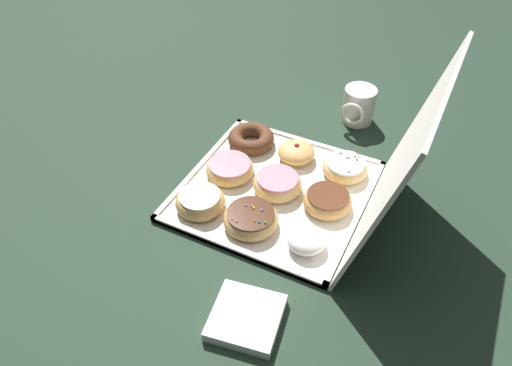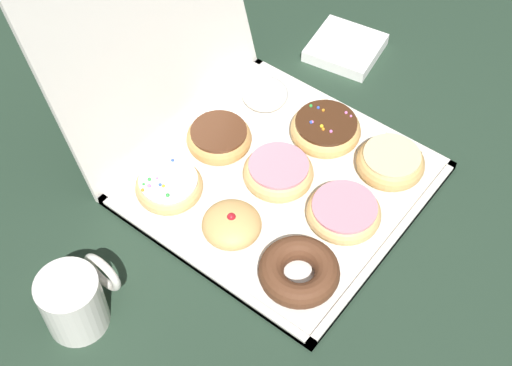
% 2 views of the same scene
% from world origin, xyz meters
% --- Properties ---
extents(ground_plane, '(3.00, 3.00, 0.00)m').
position_xyz_m(ground_plane, '(0.00, 0.00, 0.00)').
color(ground_plane, '#233828').
extents(donut_box, '(0.41, 0.41, 0.01)m').
position_xyz_m(donut_box, '(0.00, 0.00, 0.01)').
color(donut_box, silver).
rests_on(donut_box, ground).
extents(box_lid_open, '(0.41, 0.11, 0.38)m').
position_xyz_m(box_lid_open, '(0.00, 0.26, 0.19)').
color(box_lid_open, silver).
rests_on(box_lid_open, ground).
extents(chocolate_cake_ring_donut_0, '(0.12, 0.12, 0.04)m').
position_xyz_m(chocolate_cake_ring_donut_0, '(-0.13, -0.13, 0.03)').
color(chocolate_cake_ring_donut_0, '#59331E').
rests_on(chocolate_cake_ring_donut_0, donut_box).
extents(pink_frosted_donut_1, '(0.12, 0.12, 0.04)m').
position_xyz_m(pink_frosted_donut_1, '(0.00, -0.12, 0.03)').
color(pink_frosted_donut_1, '#E5B770').
rests_on(pink_frosted_donut_1, donut_box).
extents(glazed_ring_donut_2, '(0.11, 0.11, 0.04)m').
position_xyz_m(glazed_ring_donut_2, '(0.13, -0.12, 0.03)').
color(glazed_ring_donut_2, tan).
rests_on(glazed_ring_donut_2, donut_box).
extents(jelly_filled_donut_3, '(0.09, 0.09, 0.05)m').
position_xyz_m(jelly_filled_donut_3, '(-0.12, 0.00, 0.03)').
color(jelly_filled_donut_3, tan).
rests_on(jelly_filled_donut_3, donut_box).
extents(pink_frosted_donut_4, '(0.11, 0.11, 0.04)m').
position_xyz_m(pink_frosted_donut_4, '(0.00, 0.01, 0.03)').
color(pink_frosted_donut_4, '#E5B770').
rests_on(pink_frosted_donut_4, donut_box).
extents(sprinkle_donut_5, '(0.12, 0.12, 0.04)m').
position_xyz_m(sprinkle_donut_5, '(0.13, 0.00, 0.03)').
color(sprinkle_donut_5, tan).
rests_on(sprinkle_donut_5, donut_box).
extents(sprinkle_donut_6, '(0.11, 0.11, 0.04)m').
position_xyz_m(sprinkle_donut_6, '(-0.13, 0.13, 0.03)').
color(sprinkle_donut_6, '#E5B770').
rests_on(sprinkle_donut_6, donut_box).
extents(chocolate_frosted_donut_7, '(0.11, 0.11, 0.04)m').
position_xyz_m(chocolate_frosted_donut_7, '(-0.00, 0.13, 0.03)').
color(chocolate_frosted_donut_7, tan).
rests_on(chocolate_frosted_donut_7, donut_box).
extents(powdered_filled_donut_8, '(0.08, 0.08, 0.04)m').
position_xyz_m(powdered_filled_donut_8, '(0.13, 0.13, 0.03)').
color(powdered_filled_donut_8, white).
rests_on(powdered_filled_donut_8, donut_box).
extents(coffee_mug, '(0.11, 0.09, 0.10)m').
position_xyz_m(coffee_mug, '(-0.37, 0.08, 0.05)').
color(coffee_mug, white).
rests_on(coffee_mug, ground).
extents(napkin_stack, '(0.14, 0.14, 0.02)m').
position_xyz_m(napkin_stack, '(0.34, 0.10, 0.01)').
color(napkin_stack, white).
rests_on(napkin_stack, ground).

